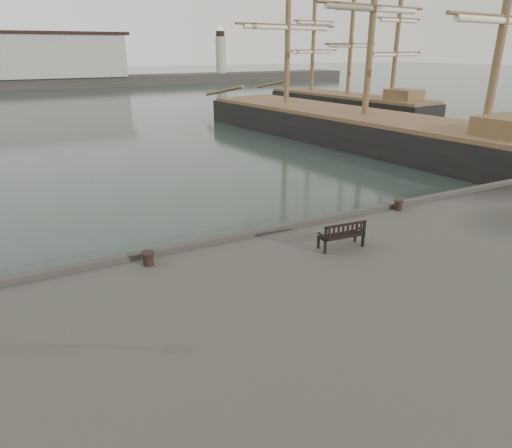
{
  "coord_description": "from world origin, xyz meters",
  "views": [
    {
      "loc": [
        -7.36,
        -13.09,
        7.6
      ],
      "look_at": [
        -0.81,
        -0.5,
        2.1
      ],
      "focal_mm": 32.0,
      "sensor_mm": 36.0,
      "label": 1
    }
  ],
  "objects": [
    {
      "name": "ground",
      "position": [
        0.0,
        0.0,
        0.0
      ],
      "size": [
        400.0,
        400.0,
        0.0
      ],
      "primitive_type": "plane",
      "color": "black",
      "rests_on": "ground"
    },
    {
      "name": "breakwater",
      "position": [
        -4.56,
        92.0,
        4.3
      ],
      "size": [
        140.0,
        9.5,
        12.2
      ],
      "color": "#383530",
      "rests_on": "ground"
    },
    {
      "name": "bench",
      "position": [
        1.29,
        -2.41,
        1.84
      ],
      "size": [
        1.56,
        0.65,
        0.87
      ],
      "rotation": [
        0.0,
        0.0,
        -0.09
      ],
      "color": "black",
      "rests_on": "quay"
    },
    {
      "name": "bollard_left",
      "position": [
        -4.56,
        -0.76,
        1.76
      ],
      "size": [
        0.41,
        0.41,
        0.41
      ],
      "primitive_type": "cylinder",
      "rotation": [
        0.0,
        0.0,
        -0.06
      ],
      "color": "black",
      "rests_on": "quay"
    },
    {
      "name": "bollard_right",
      "position": [
        5.56,
        -0.5,
        1.76
      ],
      "size": [
        0.49,
        0.49,
        0.39
      ],
      "primitive_type": "cylinder",
      "rotation": [
        0.0,
        0.0,
        -0.42
      ],
      "color": "black",
      "rests_on": "quay"
    },
    {
      "name": "tall_ship_main",
      "position": [
        18.39,
        16.9,
        0.71
      ],
      "size": [
        12.4,
        37.57,
        27.68
      ],
      "rotation": [
        0.0,
        0.0,
        0.14
      ],
      "color": "black",
      "rests_on": "ground"
    },
    {
      "name": "tall_ship_far",
      "position": [
        29.08,
        32.79,
        0.7
      ],
      "size": [
        8.01,
        24.31,
        20.45
      ],
      "rotation": [
        0.0,
        0.0,
        0.12
      ],
      "color": "black",
      "rests_on": "ground"
    }
  ]
}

